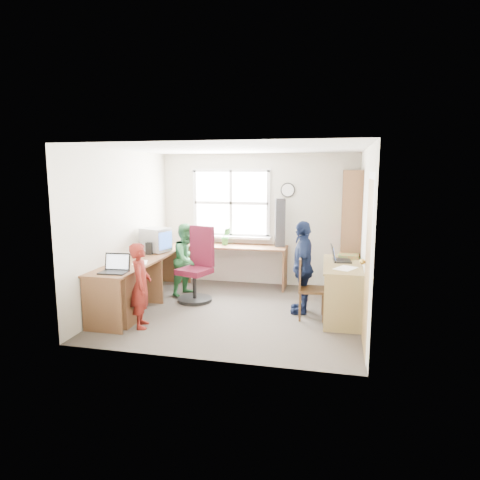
{
  "coord_description": "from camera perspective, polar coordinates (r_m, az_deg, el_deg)",
  "views": [
    {
      "loc": [
        1.44,
        -6.0,
        2.09
      ],
      "look_at": [
        0.0,
        0.25,
        1.05
      ],
      "focal_mm": 32.0,
      "sensor_mm": 36.0,
      "label": 1
    }
  ],
  "objects": [
    {
      "name": "right_desk",
      "position": [
        6.32,
        13.85,
        -5.01
      ],
      "size": [
        0.66,
        1.37,
        0.78
      ],
      "rotation": [
        0.0,
        0.0,
        0.03
      ],
      "color": "olive",
      "rests_on": "ground"
    },
    {
      "name": "potted_plant",
      "position": [
        7.77,
        -1.89,
        0.47
      ],
      "size": [
        0.21,
        0.18,
        0.32
      ],
      "primitive_type": "imported",
      "rotation": [
        0.0,
        0.0,
        0.27
      ],
      "color": "#338033",
      "rests_on": "l_desk"
    },
    {
      "name": "person_navy",
      "position": [
        6.38,
        8.34,
        -3.59
      ],
      "size": [
        0.39,
        0.83,
        1.37
      ],
      "primitive_type": "imported",
      "rotation": [
        0.0,
        0.0,
        -1.5
      ],
      "color": "#152043",
      "rests_on": "ground"
    },
    {
      "name": "bookshelf",
      "position": [
        7.27,
        14.48,
        0.31
      ],
      "size": [
        0.3,
        1.02,
        2.1
      ],
      "color": "brown",
      "rests_on": "ground"
    },
    {
      "name": "laptop_left",
      "position": [
        5.97,
        -16.29,
        -3.59
      ],
      "size": [
        0.38,
        0.32,
        0.24
      ],
      "rotation": [
        0.0,
        0.0,
        0.08
      ],
      "color": "black",
      "rests_on": "l_desk"
    },
    {
      "name": "paper_b",
      "position": [
        5.99,
        13.89,
        -3.68
      ],
      "size": [
        0.36,
        0.4,
        0.0
      ],
      "rotation": [
        0.0,
        0.0,
        -0.49
      ],
      "color": "white",
      "rests_on": "right_desk"
    },
    {
      "name": "crt_monitor",
      "position": [
        7.24,
        -11.17,
        0.01
      ],
      "size": [
        0.49,
        0.46,
        0.4
      ],
      "rotation": [
        0.0,
        0.0,
        -0.27
      ],
      "color": "#A6A6AA",
      "rests_on": "l_desk"
    },
    {
      "name": "l_desk",
      "position": [
        6.55,
        -12.34,
        -5.46
      ],
      "size": [
        2.38,
        2.95,
        0.75
      ],
      "color": "brown",
      "rests_on": "ground"
    },
    {
      "name": "room",
      "position": [
        6.32,
        -0.21,
        1.28
      ],
      "size": [
        3.64,
        3.44,
        2.44
      ],
      "color": "#413A33",
      "rests_on": "ground"
    },
    {
      "name": "wooden_chair",
      "position": [
        6.19,
        8.96,
        -6.0
      ],
      "size": [
        0.41,
        0.41,
        0.88
      ],
      "rotation": [
        0.0,
        0.0,
        0.08
      ],
      "color": "#51341B",
      "rests_on": "ground"
    },
    {
      "name": "cd_tower",
      "position": [
        7.62,
        5.36,
        2.3
      ],
      "size": [
        0.2,
        0.19,
        0.86
      ],
      "rotation": [
        0.0,
        0.0,
        0.25
      ],
      "color": "black",
      "rests_on": "l_desk"
    },
    {
      "name": "swivel_chair",
      "position": [
        6.97,
        -5.69,
        -3.88
      ],
      "size": [
        0.7,
        0.7,
        1.2
      ],
      "rotation": [
        0.0,
        0.0,
        -0.32
      ],
      "color": "black",
      "rests_on": "ground"
    },
    {
      "name": "speaker_b",
      "position": [
        7.56,
        -9.63,
        -0.49
      ],
      "size": [
        0.09,
        0.09,
        0.17
      ],
      "rotation": [
        0.0,
        0.0,
        -0.15
      ],
      "color": "black",
      "rests_on": "l_desk"
    },
    {
      "name": "paper_a",
      "position": [
        6.49,
        -13.2,
        -2.93
      ],
      "size": [
        0.3,
        0.35,
        0.0
      ],
      "rotation": [
        0.0,
        0.0,
        0.37
      ],
      "color": "white",
      "rests_on": "l_desk"
    },
    {
      "name": "speaker_a",
      "position": [
        7.07,
        -11.98,
        -1.1
      ],
      "size": [
        0.1,
        0.1,
        0.2
      ],
      "rotation": [
        0.0,
        0.0,
        -0.01
      ],
      "color": "black",
      "rests_on": "l_desk"
    },
    {
      "name": "game_box",
      "position": [
        6.72,
        14.28,
        -2.06
      ],
      "size": [
        0.31,
        0.31,
        0.06
      ],
      "rotation": [
        0.0,
        0.0,
        -0.04
      ],
      "color": "red",
      "rests_on": "right_desk"
    },
    {
      "name": "laptop_right",
      "position": [
        6.44,
        12.98,
        -2.25
      ],
      "size": [
        0.32,
        0.37,
        0.24
      ],
      "rotation": [
        0.0,
        0.0,
        1.66
      ],
      "color": "black",
      "rests_on": "right_desk"
    },
    {
      "name": "person_green",
      "position": [
        7.29,
        -7.06,
        -2.58
      ],
      "size": [
        0.65,
        0.72,
        1.22
      ],
      "primitive_type": "imported",
      "rotation": [
        0.0,
        0.0,
        1.2
      ],
      "color": "#2E753D",
      "rests_on": "ground"
    },
    {
      "name": "person_red",
      "position": [
        5.89,
        -13.08,
        -5.92
      ],
      "size": [
        0.4,
        0.49,
        1.15
      ],
      "primitive_type": "imported",
      "rotation": [
        0.0,
        0.0,
        1.9
      ],
      "color": "maroon",
      "rests_on": "ground"
    }
  ]
}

